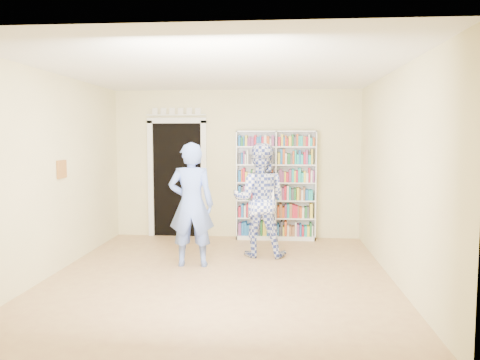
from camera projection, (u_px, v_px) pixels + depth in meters
The scene contains 11 objects.
floor at pixel (220, 276), 6.22m from camera, with size 5.00×5.00×0.00m, color #A1714E.
ceiling at pixel (219, 70), 5.98m from camera, with size 5.00×5.00×0.00m, color white.
wall_back at pixel (236, 164), 8.58m from camera, with size 4.50×4.50×0.00m, color beige.
wall_left at pixel (54, 174), 6.28m from camera, with size 5.00×5.00×0.00m, color beige.
wall_right at pixel (396, 176), 5.92m from camera, with size 5.00×5.00×0.00m, color beige.
bookshelf at pixel (276, 185), 8.40m from camera, with size 1.42×0.27×1.96m.
doorway at pixel (177, 173), 8.67m from camera, with size 1.10×0.08×2.43m.
wall_art at pixel (62, 169), 6.47m from camera, with size 0.03×0.25×0.25m, color brown.
man_blue at pixel (191, 205), 6.65m from camera, with size 0.65×0.42×1.77m, color #6381DD.
man_plaid at pixel (260, 200), 7.22m from camera, with size 0.85×0.66×1.75m, color #32429A.
paper_sheet at pixel (268, 198), 7.04m from camera, with size 0.19×0.01×0.27m, color white.
Camera 1 is at (0.75, -6.04, 1.84)m, focal length 35.00 mm.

